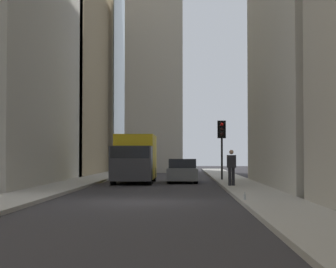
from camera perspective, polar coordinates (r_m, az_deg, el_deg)
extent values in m
plane|color=#302D30|center=(20.64, -2.67, -6.61)|extent=(135.00, 135.00, 0.00)
cube|color=#A8A399|center=(21.44, -14.82, -6.18)|extent=(90.00, 2.20, 0.14)
cube|color=#A8A399|center=(20.78, 9.88, -6.35)|extent=(90.00, 2.20, 0.14)
cube|color=#B7B2A5|center=(57.40, -1.26, 5.93)|extent=(5.35, 5.35, 19.22)
cube|color=yellow|center=(35.64, -3.10, -2.20)|extent=(4.60, 2.25, 2.60)
cube|color=#38383D|center=(32.45, -3.57, -2.84)|extent=(1.90, 2.25, 1.90)
cube|color=black|center=(32.45, -3.57, -1.78)|extent=(1.92, 2.09, 0.64)
cylinder|color=black|center=(32.40, -1.83, -4.17)|extent=(0.88, 0.28, 0.88)
cylinder|color=black|center=(32.57, -5.30, -4.15)|extent=(0.88, 0.28, 0.88)
cylinder|color=black|center=(36.99, -1.40, -3.91)|extent=(0.88, 0.28, 0.88)
cylinder|color=black|center=(37.14, -4.45, -3.90)|extent=(0.88, 0.28, 0.88)
cube|color=slate|center=(35.17, 1.41, -3.86)|extent=(4.30, 1.78, 0.70)
cube|color=black|center=(34.96, 1.40, -2.86)|extent=(2.10, 1.58, 0.54)
cylinder|color=black|center=(36.53, 2.64, -4.12)|extent=(0.64, 0.22, 0.64)
cylinder|color=black|center=(36.54, 0.19, -4.12)|extent=(0.64, 0.22, 0.64)
cylinder|color=black|center=(33.84, 2.72, -4.28)|extent=(0.64, 0.22, 0.64)
cylinder|color=black|center=(33.84, 0.07, -4.29)|extent=(0.64, 0.22, 0.64)
cylinder|color=black|center=(36.48, 5.23, -2.32)|extent=(0.12, 0.12, 2.64)
cube|color=black|center=(36.52, 5.22, 0.46)|extent=(0.28, 0.32, 0.90)
cube|color=black|center=(36.67, 5.20, 0.45)|extent=(0.03, 0.52, 1.10)
sphere|color=red|center=(36.37, 5.23, 0.94)|extent=(0.20, 0.20, 0.20)
sphere|color=black|center=(36.36, 5.23, 0.47)|extent=(0.20, 0.20, 0.20)
sphere|color=black|center=(36.35, 5.23, -0.01)|extent=(0.20, 0.20, 0.20)
cylinder|color=black|center=(29.29, 6.32, -4.11)|extent=(0.16, 0.16, 0.88)
cylinder|color=black|center=(29.27, 5.98, -4.11)|extent=(0.16, 0.16, 0.88)
cube|color=#232328|center=(29.26, 6.15, -2.64)|extent=(0.26, 0.44, 0.62)
sphere|color=tan|center=(29.26, 6.14, -1.74)|extent=(0.22, 0.22, 0.22)
cylinder|color=#999EA3|center=(20.10, 7.42, -6.03)|extent=(0.07, 0.07, 0.20)
cylinder|color=#999EA3|center=(20.09, 7.42, -5.65)|extent=(0.03, 0.03, 0.07)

